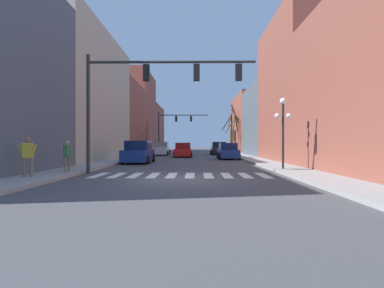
{
  "coord_description": "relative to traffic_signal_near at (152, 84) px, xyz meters",
  "views": [
    {
      "loc": [
        0.77,
        -13.09,
        1.57
      ],
      "look_at": [
        0.12,
        31.0,
        1.49
      ],
      "focal_mm": 28.0,
      "sensor_mm": 36.0,
      "label": 1
    }
  ],
  "objects": [
    {
      "name": "building_row_right",
      "position": [
        11.69,
        15.49,
        0.29
      ],
      "size": [
        6.0,
        48.09,
        12.16
      ],
      "color": "#934C3D",
      "rests_on": "ground_plane"
    },
    {
      "name": "street_tree_right_near",
      "position": [
        7.73,
        29.71,
        -1.16
      ],
      "size": [
        3.74,
        3.26,
        7.29
      ],
      "color": "#473828",
      "rests_on": "sidewalk_right"
    },
    {
      "name": "street_lamp_right_corner",
      "position": [
        7.17,
        1.57,
        -1.67
      ],
      "size": [
        0.95,
        0.36,
        3.98
      ],
      "color": "black",
      "rests_on": "sidewalk_right"
    },
    {
      "name": "building_row_left",
      "position": [
        -8.65,
        24.94,
        0.98
      ],
      "size": [
        6.0,
        66.35,
        13.75
      ],
      "color": "#515B66",
      "rests_on": "ground_plane"
    },
    {
      "name": "car_parked_right_mid",
      "position": [
        5.45,
        14.6,
        -3.89
      ],
      "size": [
        2.04,
        4.62,
        1.62
      ],
      "rotation": [
        0.0,
        0.0,
        1.57
      ],
      "color": "navy",
      "rests_on": "ground_plane"
    },
    {
      "name": "car_driving_away_lane",
      "position": [
        -2.37,
        24.26,
        -3.82
      ],
      "size": [
        2.1,
        4.51,
        1.78
      ],
      "rotation": [
        0.0,
        0.0,
        1.57
      ],
      "color": "silver",
      "rests_on": "ground_plane"
    },
    {
      "name": "pedestrian_near_right_corner",
      "position": [
        -4.18,
        -0.46,
        -3.57
      ],
      "size": [
        0.26,
        0.68,
        1.57
      ],
      "rotation": [
        0.0,
        0.0,
        4.55
      ],
      "color": "#7A705B",
      "rests_on": "sidewalk_left"
    },
    {
      "name": "street_tree_left_far",
      "position": [
        7.83,
        28.18,
        -1.83
      ],
      "size": [
        2.2,
        2.81,
        5.91
      ],
      "color": "brown",
      "rests_on": "sidewalk_right"
    },
    {
      "name": "traffic_signal_far",
      "position": [
        -1.1,
        29.03,
        -0.12
      ],
      "size": [
        7.46,
        0.28,
        6.18
      ],
      "color": "#2D2D2D",
      "rests_on": "ground_plane"
    },
    {
      "name": "ground_plane",
      "position": [
        1.52,
        -2.25,
        -4.65
      ],
      "size": [
        240.0,
        240.0,
        0.0
      ],
      "primitive_type": "plane",
      "color": "#4C4C4F"
    },
    {
      "name": "street_tree_left_near",
      "position": [
        -4.46,
        25.09,
        -2.62
      ],
      "size": [
        1.12,
        1.88,
        4.47
      ],
      "color": "brown",
      "rests_on": "sidewalk_left"
    },
    {
      "name": "sidewalk_right",
      "position": [
        7.64,
        -2.25,
        -4.57
      ],
      "size": [
        2.1,
        90.0,
        0.15
      ],
      "color": "#9E9E99",
      "rests_on": "ground_plane"
    },
    {
      "name": "car_parked_right_far",
      "position": [
        0.77,
        19.03,
        -3.88
      ],
      "size": [
        2.05,
        4.35,
        1.65
      ],
      "rotation": [
        0.0,
        0.0,
        -1.57
      ],
      "color": "red",
      "rests_on": "ground_plane"
    },
    {
      "name": "traffic_signal_near",
      "position": [
        0.0,
        0.0,
        0.0
      ],
      "size": [
        8.7,
        0.28,
        6.16
      ],
      "color": "#2D2D2D",
      "rests_on": "ground_plane"
    },
    {
      "name": "car_parked_left_mid",
      "position": [
        5.37,
        26.25,
        -3.82
      ],
      "size": [
        2.21,
        4.9,
        1.78
      ],
      "rotation": [
        0.0,
        0.0,
        1.57
      ],
      "color": "black",
      "rests_on": "ground_plane"
    },
    {
      "name": "pedestrian_on_left_sidewalk",
      "position": [
        -4.92,
        -2.68,
        -3.49
      ],
      "size": [
        0.73,
        0.32,
        1.71
      ],
      "rotation": [
        0.0,
        0.0,
        3.4
      ],
      "color": "#7A705B",
      "rests_on": "sidewalk_left"
    },
    {
      "name": "sidewalk_left",
      "position": [
        -4.6,
        -2.25,
        -4.57
      ],
      "size": [
        2.1,
        90.0,
        0.15
      ],
      "color": "#9E9E99",
      "rests_on": "ground_plane"
    },
    {
      "name": "car_parked_right_near",
      "position": [
        -2.34,
        8.57,
        -3.82
      ],
      "size": [
        2.17,
        4.84,
        1.79
      ],
      "rotation": [
        0.0,
        0.0,
        1.57
      ],
      "color": "navy",
      "rests_on": "ground_plane"
    },
    {
      "name": "crosswalk_stripes",
      "position": [
        1.52,
        -0.63,
        -4.65
      ],
      "size": [
        8.55,
        2.6,
        0.01
      ],
      "color": "white",
      "rests_on": "ground_plane"
    }
  ]
}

